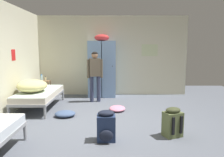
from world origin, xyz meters
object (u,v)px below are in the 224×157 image
at_px(person_traveler, 95,72).
at_px(lotion_bottle, 45,79).
at_px(water_bottle, 41,78).
at_px(bed_left_rear, 40,94).
at_px(clothes_pile_denim, 65,114).
at_px(backpack_navy, 106,127).
at_px(shelf_unit, 44,88).
at_px(backpack_olive, 172,122).
at_px(clothes_pile_pink, 117,108).
at_px(locker_bank, 102,68).
at_px(bedding_heap, 32,86).

bearing_deg(person_traveler, lotion_bottle, 165.11).
xyz_separation_m(person_traveler, water_bottle, (-1.78, 0.49, -0.25)).
distance_m(bed_left_rear, clothes_pile_denim, 1.16).
distance_m(bed_left_rear, water_bottle, 1.28).
bearing_deg(backpack_navy, shelf_unit, 122.79).
relative_size(backpack_olive, clothes_pile_pink, 1.07).
relative_size(backpack_navy, clothes_pile_denim, 1.12).
relative_size(locker_bank, water_bottle, 9.74).
height_order(person_traveler, backpack_navy, person_traveler).
bearing_deg(backpack_olive, clothes_pile_pink, 120.51).
distance_m(locker_bank, clothes_pile_pink, 1.97).
relative_size(shelf_unit, clothes_pile_pink, 1.11).
distance_m(bedding_heap, backpack_olive, 3.63).
relative_size(bedding_heap, person_traveler, 0.54).
distance_m(shelf_unit, clothes_pile_pink, 2.76).
bearing_deg(backpack_navy, clothes_pile_pink, 82.57).
relative_size(bedding_heap, lotion_bottle, 5.32).
relative_size(backpack_olive, backpack_navy, 1.00).
distance_m(person_traveler, clothes_pile_denim, 1.78).
xyz_separation_m(bedding_heap, person_traveler, (1.56, 0.91, 0.26)).
bearing_deg(person_traveler, backpack_navy, -81.65).
xyz_separation_m(shelf_unit, backpack_navy, (2.11, -3.28, -0.09)).
bearing_deg(locker_bank, person_traveler, -103.70).
height_order(water_bottle, clothes_pile_denim, water_bottle).
height_order(shelf_unit, backpack_olive, shelf_unit).
bearing_deg(bedding_heap, clothes_pile_pink, -0.90).
bearing_deg(clothes_pile_pink, locker_bank, 105.84).
bearing_deg(backpack_olive, shelf_unit, 137.32).
xyz_separation_m(water_bottle, clothes_pile_pink, (2.43, -1.44, -0.61)).
height_order(locker_bank, clothes_pile_denim, locker_bank).
relative_size(bedding_heap, water_bottle, 3.86).
bearing_deg(bed_left_rear, clothes_pile_denim, -41.21).
relative_size(shelf_unit, backpack_navy, 1.04).
height_order(person_traveler, clothes_pile_pink, person_traveler).
xyz_separation_m(locker_bank, clothes_pile_pink, (0.48, -1.68, -0.91)).
relative_size(locker_bank, bed_left_rear, 1.09).
height_order(clothes_pile_pink, clothes_pile_denim, clothes_pile_denim).
distance_m(locker_bank, shelf_unit, 2.00).
xyz_separation_m(bedding_heap, clothes_pile_denim, (0.96, -0.54, -0.58)).
xyz_separation_m(lotion_bottle, clothes_pile_denim, (1.02, -1.88, -0.57)).
height_order(locker_bank, backpack_navy, locker_bank).
bearing_deg(bed_left_rear, clothes_pile_pink, -6.23).
xyz_separation_m(bed_left_rear, lotion_bottle, (-0.18, 1.15, 0.26)).
relative_size(shelf_unit, lotion_bottle, 3.70).
xyz_separation_m(bed_left_rear, clothes_pile_pink, (2.10, -0.23, -0.33)).
xyz_separation_m(shelf_unit, person_traveler, (1.70, -0.47, 0.57)).
relative_size(water_bottle, clothes_pile_denim, 0.43).
bearing_deg(locker_bank, water_bottle, -173.01).
bearing_deg(backpack_navy, lotion_bottle, 122.23).
bearing_deg(backpack_navy, backpack_olive, 9.73).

